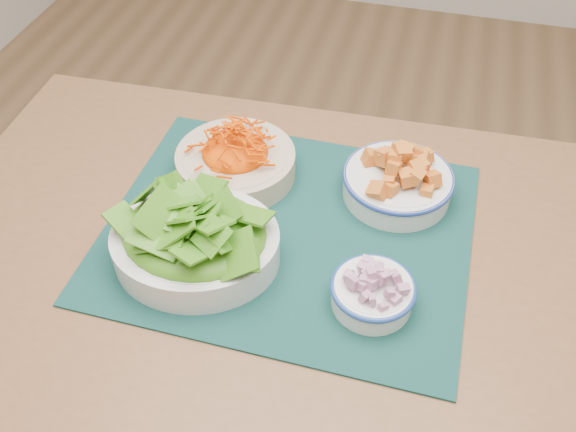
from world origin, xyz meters
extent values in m
plane|color=#986F49|center=(0.00, 0.00, 0.00)|extent=(4.00, 4.00, 0.00)
cube|color=brown|center=(-0.05, -0.32, 0.73)|extent=(1.21, 0.83, 0.04)
cylinder|color=brown|center=(-0.59, -0.01, 0.35)|extent=(0.06, 0.06, 0.71)
cylinder|color=brown|center=(0.47, 0.03, 0.35)|extent=(0.06, 0.06, 0.71)
cube|color=black|center=(-0.07, -0.26, 0.75)|extent=(0.56, 0.46, 0.00)
cylinder|color=#C4B091|center=(-0.19, -0.16, 0.78)|extent=(0.22, 0.22, 0.04)
ellipsoid|color=#FB5300|center=(-0.19, -0.16, 0.82)|extent=(0.18, 0.18, 0.03)
cylinder|color=silver|center=(0.08, -0.14, 0.78)|extent=(0.23, 0.23, 0.04)
torus|color=navy|center=(0.08, -0.14, 0.79)|extent=(0.18, 0.18, 0.01)
ellipsoid|color=orange|center=(0.08, -0.14, 0.82)|extent=(0.15, 0.15, 0.04)
ellipsoid|color=#296E0E|center=(-0.19, -0.35, 0.83)|extent=(0.22, 0.18, 0.05)
cylinder|color=white|center=(0.08, -0.37, 0.77)|extent=(0.13, 0.13, 0.04)
torus|color=navy|center=(0.08, -0.37, 0.79)|extent=(0.12, 0.12, 0.01)
ellipsoid|color=#802253|center=(0.08, -0.37, 0.80)|extent=(0.10, 0.10, 0.02)
camera|label=1|loc=(0.10, -0.92, 1.48)|focal=40.00mm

